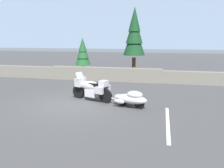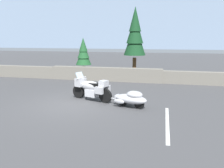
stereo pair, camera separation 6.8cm
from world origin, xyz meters
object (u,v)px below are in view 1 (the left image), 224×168
at_px(touring_motorcycle, 91,88).
at_px(pine_tree_tall, 134,34).
at_px(pine_tree_secondary, 83,53).
at_px(car_shaped_trailer, 131,98).

xyz_separation_m(touring_motorcycle, pine_tree_tall, (1.17, 7.10, 2.70)).
relative_size(pine_tree_tall, pine_tree_secondary, 1.74).
bearing_deg(car_shaped_trailer, pine_tree_secondary, 123.92).
height_order(pine_tree_tall, pine_tree_secondary, pine_tree_tall).
xyz_separation_m(car_shaped_trailer, pine_tree_tall, (-0.89, 7.84, 2.91)).
xyz_separation_m(pine_tree_tall, pine_tree_secondary, (-3.83, -0.83, -1.42)).
bearing_deg(pine_tree_secondary, pine_tree_tall, 12.17).
relative_size(car_shaped_trailer, pine_tree_secondary, 0.72).
bearing_deg(car_shaped_trailer, touring_motorcycle, 160.20).
bearing_deg(pine_tree_tall, car_shaped_trailer, -83.55).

